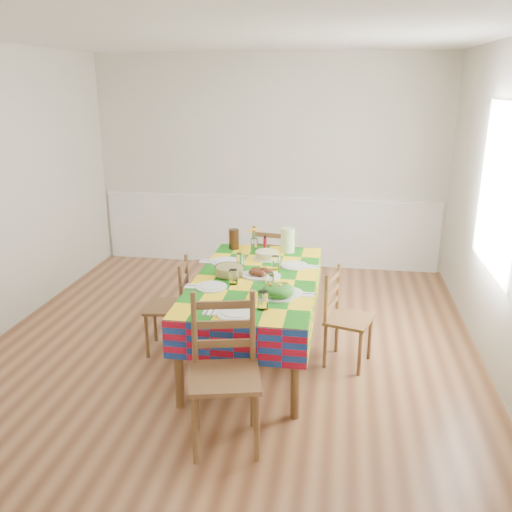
{
  "coord_description": "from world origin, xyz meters",
  "views": [
    {
      "loc": [
        0.96,
        -4.4,
        2.34
      ],
      "look_at": [
        0.25,
        -0.06,
        0.93
      ],
      "focal_mm": 38.0,
      "sensor_mm": 36.0,
      "label": 1
    }
  ],
  "objects_px": {
    "tea_pitcher": "(234,239)",
    "chair_near": "(225,373)",
    "chair_far": "(273,266)",
    "meat_platter": "(260,273)",
    "chair_right": "(345,319)",
    "green_pitcher": "(288,240)",
    "chair_left": "(171,306)",
    "dining_table": "(256,287)"
  },
  "relations": [
    {
      "from": "dining_table",
      "to": "chair_right",
      "type": "distance_m",
      "value": 0.81
    },
    {
      "from": "chair_far",
      "to": "chair_near",
      "type": "bearing_deg",
      "value": 98.39
    },
    {
      "from": "meat_platter",
      "to": "tea_pitcher",
      "type": "bearing_deg",
      "value": 116.83
    },
    {
      "from": "tea_pitcher",
      "to": "chair_right",
      "type": "height_order",
      "value": "tea_pitcher"
    },
    {
      "from": "green_pitcher",
      "to": "meat_platter",
      "type": "bearing_deg",
      "value": -101.83
    },
    {
      "from": "dining_table",
      "to": "meat_platter",
      "type": "relative_size",
      "value": 5.45
    },
    {
      "from": "tea_pitcher",
      "to": "chair_near",
      "type": "bearing_deg",
      "value": -80.4
    },
    {
      "from": "dining_table",
      "to": "chair_near",
      "type": "distance_m",
      "value": 1.21
    },
    {
      "from": "dining_table",
      "to": "tea_pitcher",
      "type": "xyz_separation_m",
      "value": [
        -0.35,
        0.8,
        0.18
      ]
    },
    {
      "from": "chair_left",
      "to": "chair_far",
      "type": "bearing_deg",
      "value": 140.66
    },
    {
      "from": "meat_platter",
      "to": "chair_right",
      "type": "distance_m",
      "value": 0.82
    },
    {
      "from": "dining_table",
      "to": "meat_platter",
      "type": "height_order",
      "value": "meat_platter"
    },
    {
      "from": "meat_platter",
      "to": "chair_left",
      "type": "bearing_deg",
      "value": -177.6
    },
    {
      "from": "tea_pitcher",
      "to": "chair_right",
      "type": "bearing_deg",
      "value": -35.28
    },
    {
      "from": "green_pitcher",
      "to": "chair_right",
      "type": "distance_m",
      "value": 1.07
    },
    {
      "from": "chair_near",
      "to": "chair_left",
      "type": "height_order",
      "value": "chair_near"
    },
    {
      "from": "tea_pitcher",
      "to": "chair_far",
      "type": "height_order",
      "value": "tea_pitcher"
    },
    {
      "from": "dining_table",
      "to": "tea_pitcher",
      "type": "distance_m",
      "value": 0.9
    },
    {
      "from": "meat_platter",
      "to": "chair_right",
      "type": "relative_size",
      "value": 0.42
    },
    {
      "from": "meat_platter",
      "to": "green_pitcher",
      "type": "relative_size",
      "value": 1.48
    },
    {
      "from": "meat_platter",
      "to": "chair_far",
      "type": "xyz_separation_m",
      "value": [
        -0.04,
        1.17,
        -0.33
      ]
    },
    {
      "from": "dining_table",
      "to": "meat_platter",
      "type": "xyz_separation_m",
      "value": [
        0.04,
        0.04,
        0.11
      ]
    },
    {
      "from": "green_pitcher",
      "to": "chair_left",
      "type": "bearing_deg",
      "value": -140.92
    },
    {
      "from": "chair_near",
      "to": "meat_platter",
      "type": "bearing_deg",
      "value": 74.65
    },
    {
      "from": "chair_near",
      "to": "tea_pitcher",
      "type": "bearing_deg",
      "value": 86.44
    },
    {
      "from": "dining_table",
      "to": "chair_far",
      "type": "bearing_deg",
      "value": 90.29
    },
    {
      "from": "chair_far",
      "to": "chair_left",
      "type": "height_order",
      "value": "chair_far"
    },
    {
      "from": "tea_pitcher",
      "to": "chair_near",
      "type": "distance_m",
      "value": 2.07
    },
    {
      "from": "green_pitcher",
      "to": "tea_pitcher",
      "type": "xyz_separation_m",
      "value": [
        -0.54,
        0.02,
        -0.02
      ]
    },
    {
      "from": "green_pitcher",
      "to": "chair_far",
      "type": "relative_size",
      "value": 0.26
    },
    {
      "from": "dining_table",
      "to": "green_pitcher",
      "type": "xyz_separation_m",
      "value": [
        0.19,
        0.79,
        0.2
      ]
    },
    {
      "from": "chair_near",
      "to": "chair_left",
      "type": "bearing_deg",
      "value": 108.9
    },
    {
      "from": "chair_near",
      "to": "chair_far",
      "type": "bearing_deg",
      "value": 76.73
    },
    {
      "from": "meat_platter",
      "to": "chair_right",
      "type": "bearing_deg",
      "value": -2.13
    },
    {
      "from": "chair_far",
      "to": "dining_table",
      "type": "bearing_deg",
      "value": 98.79
    },
    {
      "from": "dining_table",
      "to": "chair_left",
      "type": "xyz_separation_m",
      "value": [
        -0.77,
        0.0,
        -0.24
      ]
    },
    {
      "from": "tea_pitcher",
      "to": "chair_left",
      "type": "distance_m",
      "value": 1.0
    },
    {
      "from": "dining_table",
      "to": "chair_near",
      "type": "xyz_separation_m",
      "value": [
        -0.01,
        -1.2,
        -0.16
      ]
    },
    {
      "from": "dining_table",
      "to": "chair_near",
      "type": "height_order",
      "value": "chair_near"
    },
    {
      "from": "tea_pitcher",
      "to": "chair_far",
      "type": "xyz_separation_m",
      "value": [
        0.34,
        0.4,
        -0.4
      ]
    },
    {
      "from": "green_pitcher",
      "to": "tea_pitcher",
      "type": "height_order",
      "value": "green_pitcher"
    },
    {
      "from": "green_pitcher",
      "to": "chair_near",
      "type": "height_order",
      "value": "chair_near"
    }
  ]
}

